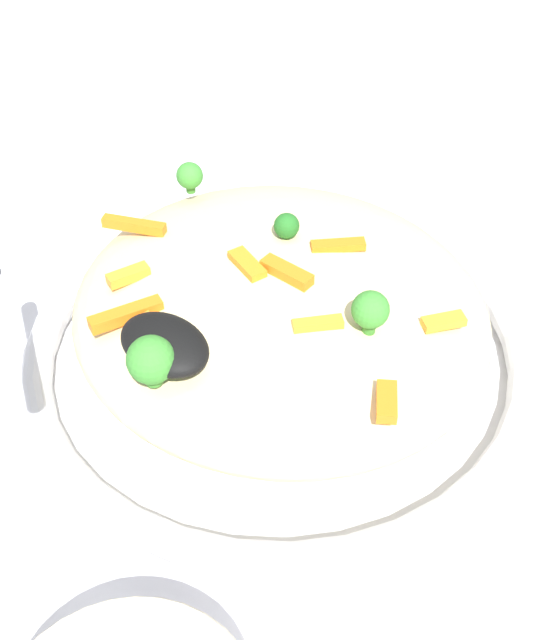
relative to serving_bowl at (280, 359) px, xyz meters
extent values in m
plane|color=silver|center=(0.00, 0.00, -0.02)|extent=(2.40, 2.40, 0.00)
cylinder|color=silver|center=(0.00, 0.00, -0.01)|extent=(0.31, 0.31, 0.02)
torus|color=silver|center=(0.00, 0.00, 0.01)|extent=(0.33, 0.33, 0.02)
torus|color=black|center=(0.00, 0.00, 0.01)|extent=(0.32, 0.32, 0.00)
ellipsoid|color=beige|center=(0.00, 0.00, 0.04)|extent=(0.27, 0.25, 0.06)
cube|color=orange|center=(0.02, 0.01, 0.08)|extent=(0.03, 0.02, 0.01)
cube|color=orange|center=(-0.05, 0.02, 0.07)|extent=(0.02, 0.03, 0.01)
cube|color=orange|center=(-0.01, -0.04, 0.07)|extent=(0.03, 0.03, 0.01)
cube|color=orange|center=(0.02, 0.08, 0.07)|extent=(0.04, 0.02, 0.01)
cube|color=orange|center=(0.11, 0.03, 0.07)|extent=(0.04, 0.03, 0.01)
cube|color=orange|center=(-0.11, 0.04, 0.07)|extent=(0.02, 0.03, 0.01)
cube|color=orange|center=(0.07, 0.06, 0.07)|extent=(0.02, 0.03, 0.01)
cube|color=orange|center=(-0.01, 0.00, 0.08)|extent=(0.03, 0.01, 0.01)
cube|color=orange|center=(-0.09, -0.04, 0.07)|extent=(0.02, 0.03, 0.01)
cube|color=orange|center=(0.04, 0.08, 0.07)|extent=(0.02, 0.04, 0.01)
cylinder|color=#377928|center=(0.11, -0.03, 0.07)|extent=(0.01, 0.01, 0.01)
sphere|color=#3D8E33|center=(0.11, -0.03, 0.08)|extent=(0.02, 0.02, 0.02)
cylinder|color=#205B1C|center=(0.02, -0.03, 0.07)|extent=(0.01, 0.01, 0.00)
sphere|color=#236B23|center=(0.02, -0.03, 0.08)|extent=(0.02, 0.02, 0.02)
cylinder|color=#377928|center=(-0.01, 0.11, 0.07)|extent=(0.01, 0.01, 0.01)
sphere|color=#3D8E33|center=(-0.01, 0.11, 0.08)|extent=(0.03, 0.03, 0.03)
cylinder|color=#377928|center=(-0.07, 0.00, 0.07)|extent=(0.01, 0.01, 0.01)
sphere|color=#3D8E33|center=(-0.07, 0.00, 0.09)|extent=(0.02, 0.02, 0.02)
ellipsoid|color=black|center=(0.00, 0.09, 0.08)|extent=(0.06, 0.04, 0.02)
camera|label=1|loc=(-0.27, 0.29, 0.40)|focal=47.89mm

